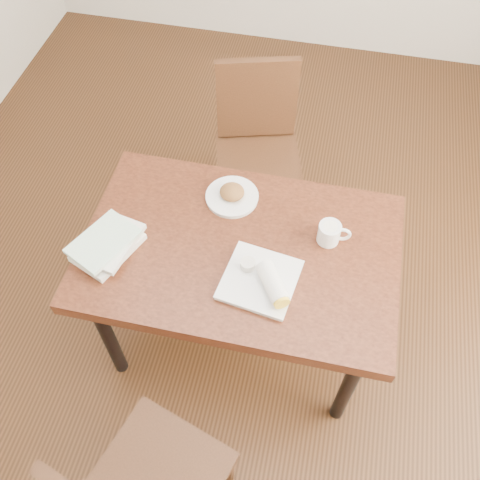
% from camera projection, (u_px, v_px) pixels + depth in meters
% --- Properties ---
extents(ground, '(4.00, 5.00, 0.01)m').
position_uv_depth(ground, '(240.00, 332.00, 2.70)').
color(ground, '#472814').
rests_on(ground, ground).
extents(room_walls, '(4.02, 5.02, 2.80)m').
position_uv_depth(room_walls, '(240.00, 52.00, 1.37)').
color(room_walls, beige).
rests_on(room_walls, ground).
extents(table, '(1.24, 0.80, 0.75)m').
position_uv_depth(table, '(240.00, 259.00, 2.16)').
color(table, '#612B17').
rests_on(table, ground).
extents(chair_far, '(0.52, 0.52, 0.95)m').
position_uv_depth(chair_far, '(258.00, 141.00, 2.72)').
color(chair_far, '#472714').
rests_on(chair_far, ground).
extents(plate_scone, '(0.22, 0.22, 0.07)m').
position_uv_depth(plate_scone, '(232.00, 195.00, 2.22)').
color(plate_scone, white).
rests_on(plate_scone, table).
extents(coffee_mug, '(0.13, 0.09, 0.09)m').
position_uv_depth(coffee_mug, '(330.00, 233.00, 2.07)').
color(coffee_mug, white).
rests_on(coffee_mug, table).
extents(plate_burrito, '(0.30, 0.30, 0.09)m').
position_uv_depth(plate_burrito, '(264.00, 281.00, 1.97)').
color(plate_burrito, white).
rests_on(plate_burrito, table).
extents(book_stack, '(0.27, 0.31, 0.07)m').
position_uv_depth(book_stack, '(108.00, 244.00, 2.06)').
color(book_stack, white).
rests_on(book_stack, table).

